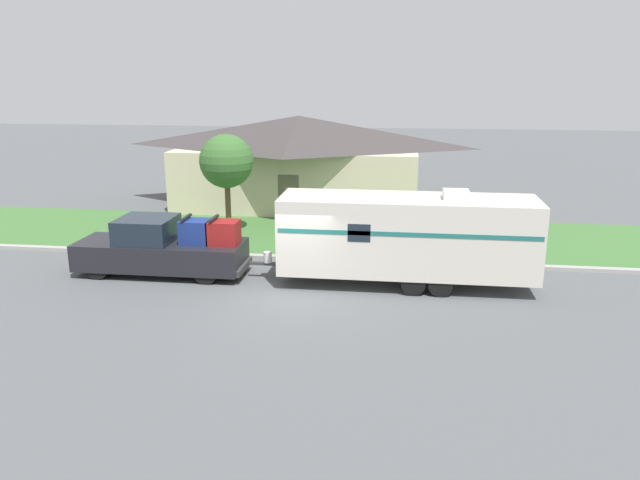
{
  "coord_description": "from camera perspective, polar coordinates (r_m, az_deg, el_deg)",
  "views": [
    {
      "loc": [
        3.33,
        -18.09,
        6.78
      ],
      "look_at": [
        0.72,
        1.55,
        1.4
      ],
      "focal_mm": 35.0,
      "sensor_mm": 36.0,
      "label": 1
    }
  ],
  "objects": [
    {
      "name": "ground_plane",
      "position": [
        19.6,
        -2.69,
        -5.06
      ],
      "size": [
        120.0,
        120.0,
        0.0
      ],
      "primitive_type": "plane",
      "color": "#515456"
    },
    {
      "name": "curb_strip",
      "position": [
        23.09,
        -1.05,
        -1.7
      ],
      "size": [
        80.0,
        0.3,
        0.14
      ],
      "color": "#999993",
      "rests_on": "ground_plane"
    },
    {
      "name": "lawn_strip",
      "position": [
        26.58,
        0.13,
        0.45
      ],
      "size": [
        80.0,
        7.0,
        0.03
      ],
      "color": "#3D6B33",
      "rests_on": "ground_plane"
    },
    {
      "name": "house_across_street",
      "position": [
        32.43,
        -1.89,
        7.39
      ],
      "size": [
        12.96,
        7.01,
        4.6
      ],
      "color": "beige",
      "rests_on": "ground_plane"
    },
    {
      "name": "pickup_truck",
      "position": [
        22.01,
        -14.16,
        -0.74
      ],
      "size": [
        5.83,
        2.0,
        2.06
      ],
      "color": "black",
      "rests_on": "ground_plane"
    },
    {
      "name": "travel_trailer",
      "position": [
        20.29,
        7.99,
        0.46
      ],
      "size": [
        9.33,
        2.35,
        3.18
      ],
      "color": "black",
      "rests_on": "ground_plane"
    },
    {
      "name": "mailbox",
      "position": [
        23.4,
        3.52,
        1.02
      ],
      "size": [
        0.48,
        0.2,
        1.38
      ],
      "color": "brown",
      "rests_on": "ground_plane"
    },
    {
      "name": "tree_in_yard",
      "position": [
        26.72,
        -8.56,
        7.1
      ],
      "size": [
        2.27,
        2.27,
        4.25
      ],
      "color": "brown",
      "rests_on": "ground_plane"
    }
  ]
}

